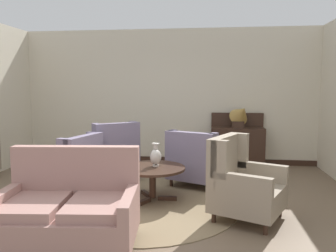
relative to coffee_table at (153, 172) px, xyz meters
The scene contains 13 objects.
ground 0.66m from the coffee_table, 101.79° to the right, with size 9.07×9.07×0.00m, color brown.
wall_back 2.86m from the coffee_table, 92.18° to the left, with size 6.64×0.08×2.93m, color beige.
baseboard_back 2.64m from the coffee_table, 92.23° to the left, with size 6.48×0.03×0.12m, color #382319.
area_rug 0.47m from the coffee_table, 118.49° to the right, with size 2.74×2.74×0.01m, color #847051.
coffee_table is the anchor object (origin of this frame).
porcelain_vase 0.24m from the coffee_table, 50.01° to the left, with size 0.17×0.17×0.35m.
settee 1.71m from the coffee_table, 111.08° to the right, with size 1.49×1.04×1.03m.
armchair_near_sideboard 1.36m from the coffee_table, 23.53° to the right, with size 1.07×1.07×1.05m.
armchair_far_left 1.06m from the coffee_table, 54.35° to the left, with size 1.12×1.13×0.96m.
armchair_foreground_right 1.31m from the coffee_table, behind, with size 1.03×1.01×0.96m.
armchair_beside_settee 1.27m from the coffee_table, 132.97° to the left, with size 1.10×1.10×1.07m.
sideboard 2.76m from the coffee_table, 59.40° to the left, with size 1.10×0.42×1.13m.
gramophone 2.79m from the coffee_table, 57.41° to the left, with size 0.55×0.62×0.58m.
Camera 1 is at (0.94, -4.39, 1.68)m, focal length 36.71 mm.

